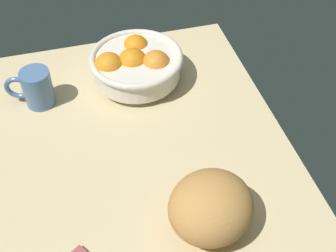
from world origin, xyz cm
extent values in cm
cube|color=#D3BC8B|center=(0.00, 0.00, -1.50)|extent=(82.64, 67.22, 3.00)
cylinder|color=silver|center=(22.62, -5.06, 0.81)|extent=(10.05, 10.05, 1.61)
cylinder|color=silver|center=(22.62, -5.06, 4.38)|extent=(21.83, 21.83, 5.53)
torus|color=silver|center=(22.62, -5.06, 7.14)|extent=(23.43, 23.43, 1.60)
sphere|color=orange|center=(20.18, -9.55, 5.92)|extent=(7.23, 7.23, 7.23)
sphere|color=orange|center=(22.32, 1.87, 5.95)|extent=(7.37, 7.37, 7.37)
sphere|color=orange|center=(22.46, -4.10, 5.95)|extent=(7.38, 7.38, 7.38)
sphere|color=orange|center=(28.38, -6.21, 5.84)|extent=(6.77, 6.77, 6.77)
ellipsoid|color=#C08645|center=(-22.56, -9.15, 5.70)|extent=(21.50, 21.93, 11.40)
cylinder|color=#4E71A0|center=(20.58, 19.47, 4.68)|extent=(7.11, 7.11, 9.36)
torus|color=#4E71A0|center=(21.85, 24.06, 4.68)|extent=(2.87, 6.53, 6.44)
camera|label=1|loc=(-65.29, 10.68, 76.32)|focal=48.26mm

